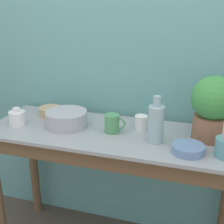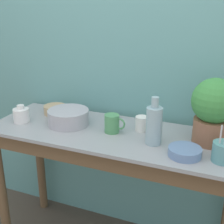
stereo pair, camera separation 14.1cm
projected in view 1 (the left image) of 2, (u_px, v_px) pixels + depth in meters
The scene contains 10 objects.
wall_back at pixel (127, 59), 1.92m from camera, with size 6.00×0.05×2.40m.
counter_table at pixel (111, 162), 1.81m from camera, with size 1.44×0.52×0.84m.
potted_plant at pixel (213, 106), 1.62m from camera, with size 0.23×0.23×0.34m.
bowl_wash_large at pixel (66, 119), 1.83m from camera, with size 0.24×0.24×0.09m.
bottle_tall at pixel (156, 123), 1.61m from camera, with size 0.08×0.08×0.25m.
bottle_short at pixel (17, 118), 1.84m from camera, with size 0.10×0.10×0.11m.
mug_green at pixel (112, 123), 1.74m from camera, with size 0.12×0.08×0.10m.
mug_white at pixel (142, 123), 1.78m from camera, with size 0.11×0.07×0.08m.
bowl_small_blue at pixel (188, 149), 1.52m from camera, with size 0.16×0.16×0.04m.
bowl_small_tan at pixel (50, 111), 2.00m from camera, with size 0.15×0.15×0.05m.
Camera 1 is at (0.48, -1.28, 1.56)m, focal length 50.00 mm.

